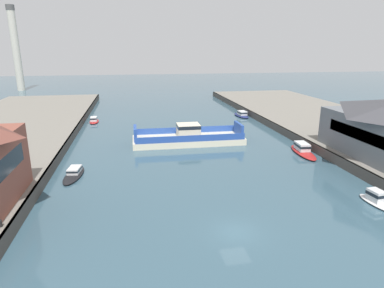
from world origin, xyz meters
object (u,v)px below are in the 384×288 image
object	(u,v)px
moored_boat_near_left	(242,114)
smokestack_distant_a	(15,46)
chain_ferry	(188,137)
moored_boat_far_left	(303,150)
moored_boat_near_right	(94,120)
moored_boat_mid_left	(74,173)
moored_boat_mid_right	(377,199)

from	to	relation	value
moored_boat_near_left	smokestack_distant_a	distance (m)	99.03
chain_ferry	moored_boat_far_left	size ratio (longest dim) A/B	2.29
moored_boat_near_right	smokestack_distant_a	world-z (taller)	smokestack_distant_a
moored_boat_mid_left	moored_boat_mid_right	xyz separation A→B (m)	(33.53, -14.49, 0.19)
moored_boat_near_right	moored_boat_far_left	bearing A→B (deg)	-40.43
moored_boat_near_right	moored_boat_mid_left	xyz separation A→B (m)	(0.79, -34.06, -0.11)
moored_boat_far_left	moored_boat_near_right	bearing A→B (deg)	139.57
moored_boat_near_left	moored_boat_mid_right	world-z (taller)	moored_boat_mid_right
moored_boat_near_left	chain_ferry	bearing A→B (deg)	-128.45
chain_ferry	moored_boat_near_right	distance (m)	27.88
moored_boat_mid_right	moored_boat_far_left	distance (m)	18.39
moored_boat_far_left	smokestack_distant_a	xyz separation A→B (m)	(-70.50, 98.27, 16.58)
moored_boat_near_left	moored_boat_mid_left	distance (m)	48.98
moored_boat_near_right	moored_boat_mid_left	bearing A→B (deg)	-88.67
moored_boat_near_left	moored_boat_near_right	distance (m)	35.45
chain_ferry	moored_boat_mid_left	distance (m)	21.89
chain_ferry	smokestack_distant_a	xyz separation A→B (m)	(-53.39, 89.07, 16.14)
moored_boat_mid_right	smokestack_distant_a	size ratio (longest dim) A/B	0.16
moored_boat_mid_left	moored_boat_mid_right	bearing A→B (deg)	-23.36
moored_boat_mid_right	smokestack_distant_a	world-z (taller)	smokestack_distant_a
moored_boat_far_left	moored_boat_mid_left	bearing A→B (deg)	-173.64
moored_boat_far_left	smokestack_distant_a	size ratio (longest dim) A/B	0.26
chain_ferry	moored_boat_mid_right	bearing A→B (deg)	-59.87
moored_boat_mid_right	smokestack_distant_a	xyz separation A→B (m)	(-69.38, 116.62, 16.61)
moored_boat_near_left	moored_boat_mid_right	size ratio (longest dim) A/B	1.43
chain_ferry	moored_boat_far_left	xyz separation A→B (m)	(17.11, -9.20, -0.45)
moored_boat_near_right	moored_boat_mid_right	xyz separation A→B (m)	(34.33, -48.55, 0.09)
moored_boat_far_left	chain_ferry	bearing A→B (deg)	151.73
moored_boat_mid_left	moored_boat_far_left	world-z (taller)	moored_boat_far_left
moored_boat_mid_left	moored_boat_far_left	bearing A→B (deg)	6.36
moored_boat_mid_right	smokestack_distant_a	distance (m)	136.71
chain_ferry	moored_boat_near_left	bearing A→B (deg)	51.55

